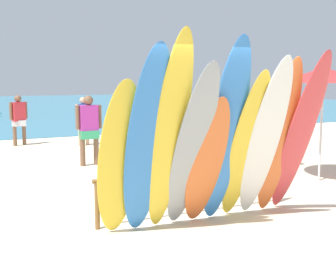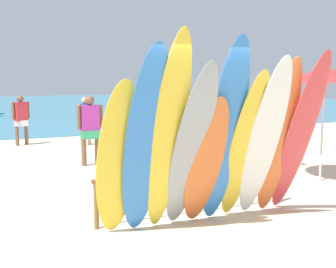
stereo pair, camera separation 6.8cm
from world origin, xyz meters
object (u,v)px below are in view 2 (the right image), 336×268
object	(u,v)px
beachgoer_near_rack	(146,113)
surfboard_yellow_0	(118,160)
surfboard_grey_3	(191,149)
surfboard_blue_5	(225,134)
beach_chair_red	(241,152)
surfboard_red_9	(299,135)
beachgoer_by_water	(21,116)
surfboard_white_7	(264,140)
beachgoer_photographing	(85,118)
beachgoer_midbeach	(90,125)
surfboard_rack	(196,179)
surfboard_blue_1	(146,144)
beach_umbrella	(325,75)
surfboard_orange_8	(279,139)
surfboard_yellow_2	(168,136)
surfboard_yellow_6	(244,147)
surfboard_orange_4	(206,162)
beach_chair_blue	(287,146)

from	to	relation	value
beachgoer_near_rack	surfboard_yellow_0	bearing A→B (deg)	-134.33
surfboard_grey_3	beachgoer_near_rack	bearing A→B (deg)	68.94
surfboard_blue_5	beach_chair_red	size ratio (longest dim) A/B	3.38
surfboard_red_9	beachgoer_by_water	world-z (taller)	surfboard_red_9
surfboard_white_7	beachgoer_photographing	bearing A→B (deg)	98.36
surfboard_yellow_0	beachgoer_near_rack	xyz separation A→B (m)	(3.76, 8.90, -0.17)
beachgoer_midbeach	surfboard_rack	bearing A→B (deg)	94.25
surfboard_blue_1	beachgoer_midbeach	distance (m)	5.12
surfboard_yellow_0	beach_umbrella	distance (m)	5.11
surfboard_orange_8	surfboard_yellow_2	bearing A→B (deg)	-172.73
surfboard_rack	surfboard_red_9	distance (m)	1.70
surfboard_white_7	beachgoer_photographing	world-z (taller)	surfboard_white_7
beachgoer_photographing	beachgoer_near_rack	size ratio (longest dim) A/B	1.00
surfboard_yellow_6	beach_chair_red	world-z (taller)	surfboard_yellow_6
surfboard_blue_1	surfboard_yellow_2	bearing A→B (deg)	-9.65
surfboard_red_9	beachgoer_by_water	size ratio (longest dim) A/B	1.70
surfboard_white_7	surfboard_blue_1	bearing A→B (deg)	-177.63
surfboard_yellow_0	surfboard_blue_1	distance (m)	0.42
surfboard_grey_3	surfboard_orange_8	bearing A→B (deg)	-1.40
surfboard_rack	surfboard_grey_3	distance (m)	0.98
surfboard_yellow_2	surfboard_orange_4	distance (m)	0.76
beachgoer_by_water	beach_chair_blue	bearing A→B (deg)	-68.26
surfboard_yellow_0	surfboard_red_9	world-z (taller)	surfboard_red_9
surfboard_blue_5	beachgoer_near_rack	xyz separation A→B (m)	(2.25, 9.03, -0.45)
surfboard_orange_4	beach_umbrella	world-z (taller)	beach_umbrella
beachgoer_near_rack	beach_chair_red	bearing A→B (deg)	-110.37
surfboard_blue_5	surfboard_grey_3	bearing A→B (deg)	-174.16
surfboard_white_7	beach_chair_red	bearing A→B (deg)	64.88
surfboard_white_7	beach_chair_red	xyz separation A→B (m)	(1.71, 3.17, -0.79)
surfboard_white_7	beach_umbrella	world-z (taller)	surfboard_white_7
surfboard_orange_4	surfboard_orange_8	size ratio (longest dim) A/B	0.79
surfboard_yellow_0	surfboard_yellow_6	bearing A→B (deg)	-3.57
surfboard_yellow_2	beach_umbrella	world-z (taller)	surfboard_yellow_2
surfboard_blue_1	surfboard_orange_8	world-z (taller)	surfboard_blue_1
surfboard_blue_1	surfboard_orange_8	distance (m)	2.15
surfboard_orange_4	surfboard_yellow_6	xyz separation A→B (m)	(0.61, -0.02, 0.18)
beachgoer_photographing	beach_umbrella	world-z (taller)	beach_umbrella
surfboard_yellow_6	beachgoer_by_water	bearing A→B (deg)	102.90
surfboard_orange_4	surfboard_white_7	distance (m)	0.95
beachgoer_photographing	beachgoer_by_water	xyz separation A→B (m)	(-1.86, 0.84, 0.04)
surfboard_yellow_0	beach_chair_red	size ratio (longest dim) A/B	2.66
surfboard_blue_1	surfboard_orange_8	size ratio (longest dim) A/B	1.06
surfboard_blue_5	surfboard_orange_8	bearing A→B (deg)	5.37
beach_chair_red	beachgoer_photographing	bearing A→B (deg)	99.93
surfboard_yellow_2	surfboard_orange_8	size ratio (longest dim) A/B	1.13
surfboard_orange_4	surfboard_red_9	world-z (taller)	surfboard_red_9
surfboard_orange_8	beach_umbrella	bearing A→B (deg)	38.00
surfboard_yellow_6	beach_chair_red	size ratio (longest dim) A/B	2.87
beachgoer_photographing	surfboard_yellow_2	bearing A→B (deg)	56.94
surfboard_yellow_0	surfboard_white_7	distance (m)	2.17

